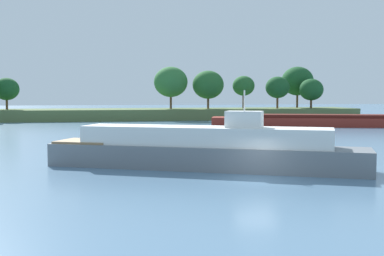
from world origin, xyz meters
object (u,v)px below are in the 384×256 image
Objects in this scene: cargo_barge at (325,120)px; channel_buoy_green at (143,136)px; white_riverboat at (204,149)px; small_motorboat at (104,137)px.

channel_buoy_green is at bearing -144.98° from cargo_barge.
cargo_barge is 17.88× the size of channel_buoy_green.
white_riverboat is 18.25m from channel_buoy_green.
white_riverboat is at bearing -125.46° from cargo_barge.
cargo_barge is 1.58× the size of white_riverboat.
small_motorboat is 2.63× the size of channel_buoy_green.
cargo_barge is 37.51m from channel_buoy_green.
cargo_barge reaches higher than small_motorboat.
channel_buoy_green reaches higher than small_motorboat.
cargo_barge is at bearing 23.60° from small_motorboat.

